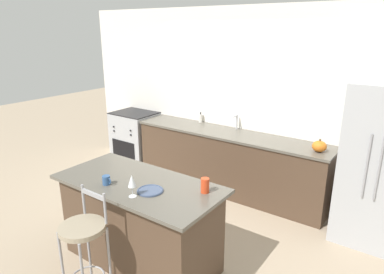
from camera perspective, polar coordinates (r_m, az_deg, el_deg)
name	(u,v)px	position (r m, az deg, el deg)	size (l,w,h in m)	color
ground_plane	(215,198)	(5.12, 3.92, -10.18)	(18.00, 18.00, 0.00)	tan
wall_back	(241,101)	(5.21, 8.11, 6.02)	(6.00, 0.07, 2.70)	silver
back_counter	(229,161)	(5.21, 6.12, -4.08)	(3.02, 0.65, 0.93)	#4C3828
sink_faucet	(236,120)	(5.18, 7.39, 2.76)	(0.02, 0.13, 0.22)	#ADAFB5
kitchen_island	(140,222)	(3.70, -8.64, -13.85)	(1.74, 0.83, 0.92)	#4C3828
refrigerator	(378,164)	(4.40, 28.54, -3.98)	(0.72, 0.80, 1.85)	#ADAFB5
oven_range	(136,138)	(6.29, -9.39, -0.21)	(0.74, 0.63, 0.96)	#ADAFB5
bar_stool_near	(84,240)	(3.27, -17.52, -16.03)	(0.40, 0.40, 1.06)	#99999E
dinner_plate	(150,190)	(3.28, -6.98, -8.84)	(0.25, 0.25, 0.02)	#425170
wine_glass	(132,181)	(3.14, -10.00, -7.29)	(0.08, 0.08, 0.21)	white
coffee_mug	(106,180)	(3.47, -14.07, -7.00)	(0.11, 0.08, 0.09)	#335689
tumbler_cup	(205,185)	(3.21, 2.19, -8.07)	(0.08, 0.08, 0.14)	red
pumpkin_decoration	(319,146)	(4.50, 20.46, -1.46)	(0.18, 0.18, 0.16)	orange
soap_bottle	(201,118)	(5.55, 1.44, 3.17)	(0.06, 0.06, 0.17)	silver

